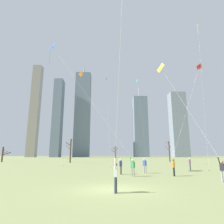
{
  "coord_description": "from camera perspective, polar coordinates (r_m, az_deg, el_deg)",
  "views": [
    {
      "loc": [
        -0.57,
        -12.31,
        2.09
      ],
      "look_at": [
        0.0,
        6.0,
        6.11
      ],
      "focal_mm": 30.85,
      "sensor_mm": 36.0,
      "label": 1
    }
  ],
  "objects": [
    {
      "name": "skyline_mid_tower_left",
      "position": [
        141.67,
        -15.81,
        -1.51
      ],
      "size": [
        6.04,
        8.82,
        55.27
      ],
      "color": "slate",
      "rests_on": "ground"
    },
    {
      "name": "skyline_slender_spire",
      "position": [
        149.94,
        -8.72,
        -0.5
      ],
      "size": [
        11.58,
        9.02,
        71.81
      ],
      "color": "slate",
      "rests_on": "ground"
    },
    {
      "name": "bare_tree_rightmost",
      "position": [
        57.13,
        16.56,
        -10.95
      ],
      "size": [
        0.92,
        3.06,
        5.6
      ],
      "color": "#423326",
      "rests_on": "ground"
    },
    {
      "name": "ground_plane",
      "position": [
        12.5,
        0.92,
        -22.0
      ],
      "size": [
        400.0,
        400.0,
        0.0
      ],
      "primitive_type": "plane",
      "color": "#848E56"
    },
    {
      "name": "skyline_tall_tower",
      "position": [
        146.35,
        8.42,
        -4.2
      ],
      "size": [
        10.28,
        8.86,
        53.13
      ],
      "color": "slate",
      "rests_on": "ground"
    },
    {
      "name": "distant_kite_drifting_right_teal",
      "position": [
        38.88,
        7.7,
        7.07
      ],
      "size": [
        1.24,
        2.51,
        17.02
      ],
      "color": "teal",
      "rests_on": "ground"
    },
    {
      "name": "kite_flyer_far_back_yellow",
      "position": [
        17.85,
        25.72,
        -7.39
      ],
      "size": [
        3.65,
        4.55,
        11.65
      ],
      "color": "gray",
      "rests_on": "ground"
    },
    {
      "name": "bystander_strolling_midfield",
      "position": [
        21.17,
        2.59,
        -15.57
      ],
      "size": [
        0.33,
        0.46,
        1.62
      ],
      "color": "#726656",
      "rests_on": "ground"
    },
    {
      "name": "bare_tree_right_of_center",
      "position": [
        61.21,
        -29.58,
        -10.78
      ],
      "size": [
        2.27,
        2.28,
        4.04
      ],
      "color": "#4C3828",
      "rests_on": "ground"
    },
    {
      "name": "kite_flyer_midfield_left_red",
      "position": [
        23.17,
        19.81,
        -6.91
      ],
      "size": [
        10.21,
        11.55,
        17.48
      ],
      "color": "black",
      "rests_on": "ground"
    },
    {
      "name": "bare_tree_center",
      "position": [
        50.83,
        -12.23,
        -10.89
      ],
      "size": [
        1.85,
        1.96,
        5.89
      ],
      "color": "#423326",
      "rests_on": "ground"
    },
    {
      "name": "distant_kite_high_overhead_white",
      "position": [
        37.23,
        24.47,
        17.57
      ],
      "size": [
        3.33,
        4.57,
        24.62
      ],
      "color": "white",
      "rests_on": "ground"
    },
    {
      "name": "bare_tree_leftmost",
      "position": [
        52.27,
        1.0,
        -12.25
      ],
      "size": [
        1.75,
        1.87,
        4.13
      ],
      "color": "#423326",
      "rests_on": "ground"
    },
    {
      "name": "bystander_far_off_by_trees",
      "position": [
        22.73,
        9.66,
        -15.19
      ],
      "size": [
        0.38,
        0.4,
        1.62
      ],
      "color": "gray",
      "rests_on": "ground"
    },
    {
      "name": "skyline_mid_tower_right",
      "position": [
        151.42,
        -21.9,
        0.71
      ],
      "size": [
        6.35,
        5.43,
        67.99
      ],
      "color": "gray",
      "rests_on": "ground"
    },
    {
      "name": "kite_flyer_midfield_center_purple",
      "position": [
        10.12,
        1.56,
        -7.27
      ],
      "size": [
        0.52,
        10.25,
        17.93
      ],
      "color": "#33384C",
      "rests_on": "ground"
    },
    {
      "name": "distant_kite_drifting_left_orange",
      "position": [
        38.63,
        -9.61,
        8.97
      ],
      "size": [
        3.09,
        0.59,
        18.01
      ],
      "color": "orange",
      "rests_on": "ground"
    },
    {
      "name": "kite_flyer_foreground_right_blue",
      "position": [
        20.18,
        -1.51,
        -4.78
      ],
      "size": [
        10.27,
        4.1,
        16.23
      ],
      "color": "gray",
      "rests_on": "ground"
    },
    {
      "name": "skyline_short_annex",
      "position": [
        146.3,
        19.07,
        -3.41
      ],
      "size": [
        10.98,
        8.53,
        46.29
      ],
      "color": "gray",
      "rests_on": "ground"
    },
    {
      "name": "distant_kite_low_near_trees_green",
      "position": [
        39.21,
        -1.56,
        6.39
      ],
      "size": [
        0.94,
        3.76,
        17.8
      ],
      "color": "green",
      "rests_on": "ground"
    },
    {
      "name": "bystander_watching_nearby",
      "position": [
        28.17,
        22.07,
        -13.91
      ],
      "size": [
        0.3,
        0.48,
        1.62
      ],
      "color": "#33384C",
      "rests_on": "ground"
    }
  ]
}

